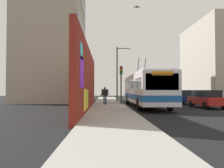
% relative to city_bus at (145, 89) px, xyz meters
% --- Properties ---
extents(ground_plane, '(80.00, 80.00, 0.00)m').
position_rel_city_bus_xyz_m(ground_plane, '(-0.28, 1.80, -1.72)').
color(ground_plane, black).
extents(sidewalk_slab, '(48.00, 3.20, 0.15)m').
position_rel_city_bus_xyz_m(sidewalk_slab, '(-0.28, 3.40, -1.64)').
color(sidewalk_slab, '#9E9B93').
rests_on(sidewalk_slab, ground_plane).
extents(graffiti_wall, '(15.36, 0.32, 4.77)m').
position_rel_city_bus_xyz_m(graffiti_wall, '(-3.62, 5.15, 0.66)').
color(graffiti_wall, maroon).
rests_on(graffiti_wall, ground_plane).
extents(building_far_left, '(11.61, 7.83, 18.30)m').
position_rel_city_bus_xyz_m(building_far_left, '(9.86, 11.00, 7.43)').
color(building_far_left, '#9E937F').
rests_on(building_far_left, ground_plane).
extents(building_far_right, '(12.86, 9.31, 12.24)m').
position_rel_city_bus_xyz_m(building_far_right, '(13.34, -15.20, 4.40)').
color(building_far_right, '#B2A899').
rests_on(building_far_right, ground_plane).
extents(city_bus, '(12.30, 2.66, 4.85)m').
position_rel_city_bus_xyz_m(city_bus, '(0.00, 0.00, 0.00)').
color(city_bus, silver).
rests_on(city_bus, ground_plane).
extents(parked_car_red, '(4.25, 1.77, 1.58)m').
position_rel_city_bus_xyz_m(parked_car_red, '(-1.52, -5.20, -0.89)').
color(parked_car_red, '#B21E19').
rests_on(parked_car_red, ground_plane).
extents(parked_car_navy, '(4.66, 1.83, 1.58)m').
position_rel_city_bus_xyz_m(parked_car_navy, '(4.48, -5.20, -0.88)').
color(parked_car_navy, navy).
rests_on(parked_car_navy, ground_plane).
extents(parked_car_black, '(4.94, 1.94, 1.58)m').
position_rel_city_bus_xyz_m(parked_car_black, '(10.07, -5.20, -0.88)').
color(parked_car_black, black).
rests_on(parked_car_black, ground_plane).
extents(pedestrian_midblock, '(0.23, 0.77, 1.75)m').
position_rel_city_bus_xyz_m(pedestrian_midblock, '(1.06, 3.80, -0.53)').
color(pedestrian_midblock, '#2D3F59').
rests_on(pedestrian_midblock, sidewalk_slab).
extents(traffic_light, '(0.49, 0.28, 3.88)m').
position_rel_city_bus_xyz_m(traffic_light, '(1.38, 2.15, 1.06)').
color(traffic_light, '#2D382D').
rests_on(traffic_light, sidewalk_slab).
extents(street_lamp, '(0.44, 1.79, 6.86)m').
position_rel_city_bus_xyz_m(street_lamp, '(6.59, 2.06, 2.36)').
color(street_lamp, '#4C4C51').
rests_on(street_lamp, sidewalk_slab).
extents(flying_pigeons, '(0.32, 0.52, 0.18)m').
position_rel_city_bus_xyz_m(flying_pigeons, '(-2.53, 1.15, 6.83)').
color(flying_pigeons, slate).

